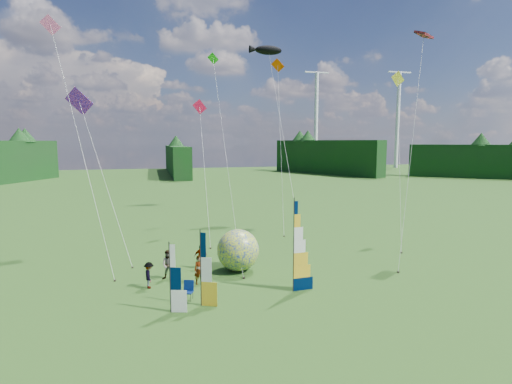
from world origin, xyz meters
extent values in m
plane|color=#3A6321|center=(0.00, 0.00, 0.00)|extent=(220.00, 220.00, 0.00)
sphere|color=navy|center=(-1.47, 6.79, 1.36)|extent=(2.98, 2.98, 2.73)
imported|color=#66594C|center=(-4.20, 4.92, 0.86)|extent=(0.65, 0.45, 1.72)
imported|color=#66594C|center=(-5.91, 6.22, 0.91)|extent=(0.98, 0.71, 1.82)
imported|color=#66594C|center=(-7.08, 5.03, 0.76)|extent=(0.44, 1.01, 1.52)
imported|color=#66594C|center=(-3.74, 7.84, 0.80)|extent=(1.02, 0.69, 1.61)
camera|label=1|loc=(-6.83, -17.88, 8.37)|focal=28.00mm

